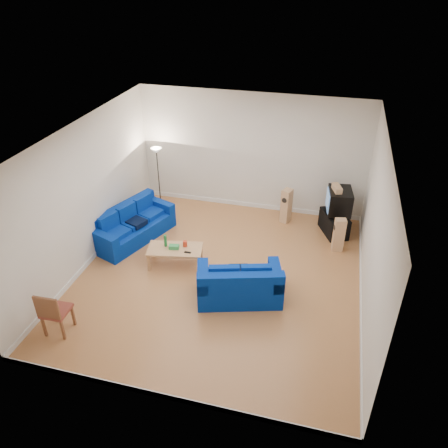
% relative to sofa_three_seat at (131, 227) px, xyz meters
% --- Properties ---
extents(room, '(6.01, 6.51, 3.21)m').
position_rel_sofa_three_seat_xyz_m(room, '(2.51, -0.95, 1.24)').
color(room, '#93562D').
rests_on(room, ground).
extents(sofa_three_seat, '(1.61, 2.32, 0.82)m').
position_rel_sofa_three_seat_xyz_m(sofa_three_seat, '(0.00, 0.00, 0.00)').
color(sofa_three_seat, navy).
rests_on(sofa_three_seat, ground).
extents(sofa_loveseat, '(1.89, 1.39, 0.84)m').
position_rel_sofa_three_seat_xyz_m(sofa_loveseat, '(3.09, -1.55, 0.01)').
color(sofa_loveseat, navy).
rests_on(sofa_loveseat, ground).
extents(coffee_table, '(1.30, 0.82, 0.44)m').
position_rel_sofa_three_seat_xyz_m(coffee_table, '(1.44, -0.79, 0.08)').
color(coffee_table, tan).
rests_on(coffee_table, ground).
extents(bottle, '(0.09, 0.09, 0.29)m').
position_rel_sofa_three_seat_xyz_m(bottle, '(1.21, -0.75, 0.28)').
color(bottle, '#197233').
rests_on(bottle, coffee_table).
extents(tissue_box, '(0.24, 0.16, 0.09)m').
position_rel_sofa_three_seat_xyz_m(tissue_box, '(1.42, -0.80, 0.18)').
color(tissue_box, green).
rests_on(tissue_box, coffee_table).
extents(red_canister, '(0.10, 0.10, 0.13)m').
position_rel_sofa_three_seat_xyz_m(red_canister, '(1.63, -0.65, 0.20)').
color(red_canister, red).
rests_on(red_canister, coffee_table).
extents(remote, '(0.15, 0.05, 0.02)m').
position_rel_sofa_three_seat_xyz_m(remote, '(1.76, -0.87, 0.14)').
color(remote, black).
rests_on(remote, coffee_table).
extents(tv_stand, '(0.81, 1.01, 0.54)m').
position_rel_sofa_three_seat_xyz_m(tv_stand, '(4.83, 1.50, -0.04)').
color(tv_stand, black).
rests_on(tv_stand, ground).
extents(av_receiver, '(0.50, 0.52, 0.09)m').
position_rel_sofa_three_seat_xyz_m(av_receiver, '(4.80, 1.55, 0.28)').
color(av_receiver, black).
rests_on(av_receiver, tv_stand).
extents(television, '(0.64, 0.80, 0.57)m').
position_rel_sofa_three_seat_xyz_m(television, '(4.87, 1.50, 0.61)').
color(television, black).
rests_on(television, av_receiver).
extents(centre_speaker, '(0.27, 0.42, 0.14)m').
position_rel_sofa_three_seat_xyz_m(centre_speaker, '(4.77, 1.45, 0.97)').
color(centre_speaker, tan).
rests_on(centre_speaker, television).
extents(speaker_left, '(0.30, 0.33, 0.93)m').
position_rel_sofa_three_seat_xyz_m(speaker_left, '(3.58, 1.75, 0.16)').
color(speaker_left, tan).
rests_on(speaker_left, ground).
extents(speaker_right, '(0.29, 0.24, 0.84)m').
position_rel_sofa_three_seat_xyz_m(speaker_right, '(4.95, 0.74, 0.12)').
color(speaker_right, tan).
rests_on(speaker_right, ground).
extents(floor_lamp, '(0.29, 0.29, 1.70)m').
position_rel_sofa_three_seat_xyz_m(floor_lamp, '(0.06, 1.75, 1.10)').
color(floor_lamp, black).
rests_on(floor_lamp, ground).
extents(dining_chair, '(0.48, 0.48, 0.96)m').
position_rel_sofa_three_seat_xyz_m(dining_chair, '(0.06, -3.35, 0.23)').
color(dining_chair, brown).
rests_on(dining_chair, ground).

